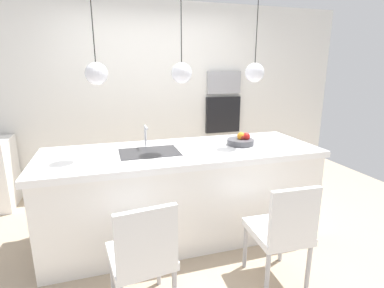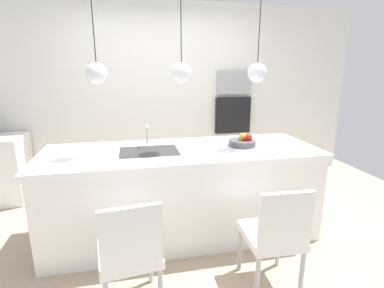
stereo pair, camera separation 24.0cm
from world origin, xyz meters
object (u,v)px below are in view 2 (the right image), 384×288
at_px(oven, 233,115).
at_px(chair_near, 130,251).
at_px(chair_middle, 275,233).
at_px(microwave, 234,83).
at_px(fruit_bowl, 243,142).

height_order(oven, chair_near, oven).
bearing_deg(chair_middle, microwave, 77.77).
xyz_separation_m(chair_near, chair_middle, (1.07, -0.00, -0.00)).
height_order(fruit_bowl, chair_near, fruit_bowl).
bearing_deg(oven, chair_near, -122.56).
bearing_deg(chair_middle, fruit_bowl, 83.98).
distance_m(microwave, chair_middle, 2.78).
relative_size(oven, chair_middle, 0.64).
relative_size(fruit_bowl, chair_middle, 0.32).
xyz_separation_m(oven, chair_near, (-1.62, -2.54, -0.48)).
relative_size(chair_near, chair_middle, 1.00).
distance_m(fruit_bowl, oven, 1.64).
bearing_deg(microwave, fruit_bowl, -105.92).
relative_size(microwave, oven, 0.96).
bearing_deg(oven, fruit_bowl, -105.92).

